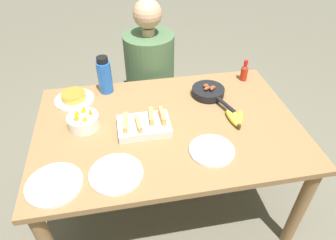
{
  "coord_description": "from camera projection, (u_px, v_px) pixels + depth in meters",
  "views": [
    {
      "loc": [
        -0.24,
        -1.29,
        1.82
      ],
      "look_at": [
        0.0,
        0.0,
        0.74
      ],
      "focal_mm": 32.0,
      "sensor_mm": 36.0,
      "label": 1
    }
  ],
  "objects": [
    {
      "name": "melon_tray",
      "position": [
        144.0,
        125.0,
        1.66
      ],
      "size": [
        0.29,
        0.19,
        0.1
      ],
      "color": "silver",
      "rests_on": "dining_table"
    },
    {
      "name": "dining_table",
      "position": [
        168.0,
        136.0,
        1.78
      ],
      "size": [
        1.5,
        1.0,
        0.71
      ],
      "color": "olive",
      "rests_on": "ground_plane"
    },
    {
      "name": "hot_sauce_bottle",
      "position": [
        244.0,
        72.0,
        2.05
      ],
      "size": [
        0.05,
        0.05,
        0.15
      ],
      "color": "#B72814",
      "rests_on": "dining_table"
    },
    {
      "name": "banana_bunch",
      "position": [
        236.0,
        118.0,
        1.73
      ],
      "size": [
        0.12,
        0.19,
        0.04
      ],
      "color": "yellow",
      "rests_on": "dining_table"
    },
    {
      "name": "ground_plane",
      "position": [
        168.0,
        199.0,
        2.17
      ],
      "size": [
        14.0,
        14.0,
        0.0
      ],
      "primitive_type": "plane",
      "color": "#666051"
    },
    {
      "name": "empty_plate_far_left",
      "position": [
        54.0,
        184.0,
        1.37
      ],
      "size": [
        0.26,
        0.26,
        0.02
      ],
      "color": "white",
      "rests_on": "dining_table"
    },
    {
      "name": "empty_plate_far_right",
      "position": [
        116.0,
        174.0,
        1.42
      ],
      "size": [
        0.26,
        0.26,
        0.02
      ],
      "color": "white",
      "rests_on": "dining_table"
    },
    {
      "name": "frittata_plate_center",
      "position": [
        74.0,
        98.0,
        1.88
      ],
      "size": [
        0.24,
        0.24,
        0.06
      ],
      "color": "white",
      "rests_on": "dining_table"
    },
    {
      "name": "water_bottle",
      "position": [
        105.0,
        76.0,
        1.91
      ],
      "size": [
        0.09,
        0.09,
        0.25
      ],
      "color": "blue",
      "rests_on": "dining_table"
    },
    {
      "name": "person_figure",
      "position": [
        151.0,
        88.0,
        2.43
      ],
      "size": [
        0.41,
        0.41,
        1.19
      ],
      "color": "black",
      "rests_on": "ground_plane"
    },
    {
      "name": "empty_plate_near_front",
      "position": [
        212.0,
        150.0,
        1.54
      ],
      "size": [
        0.23,
        0.23,
        0.02
      ],
      "color": "white",
      "rests_on": "dining_table"
    },
    {
      "name": "skillet",
      "position": [
        209.0,
        92.0,
        1.92
      ],
      "size": [
        0.21,
        0.36,
        0.08
      ],
      "rotation": [
        0.0,
        0.0,
        5.05
      ],
      "color": "black",
      "rests_on": "dining_table"
    },
    {
      "name": "fruit_bowl_mango",
      "position": [
        83.0,
        121.0,
        1.68
      ],
      "size": [
        0.18,
        0.18,
        0.13
      ],
      "color": "white",
      "rests_on": "dining_table"
    }
  ]
}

